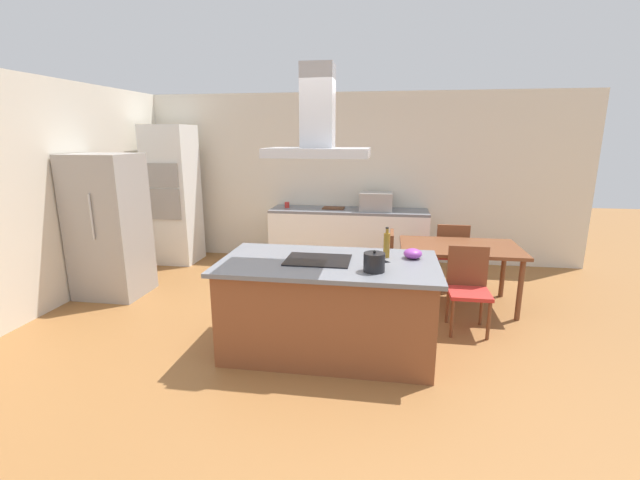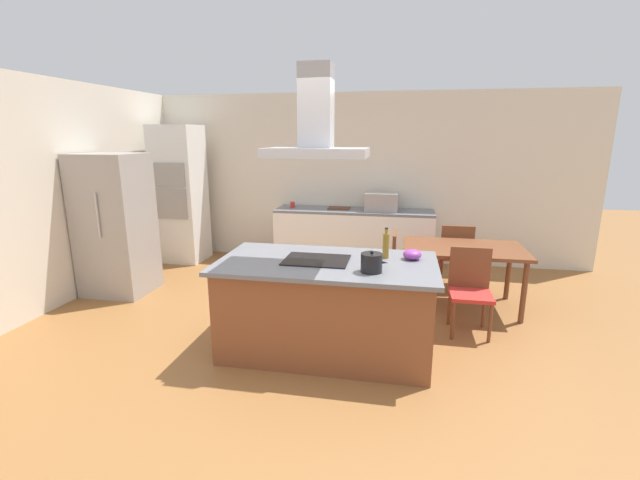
{
  "view_description": "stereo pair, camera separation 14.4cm",
  "coord_description": "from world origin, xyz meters",
  "views": [
    {
      "loc": [
        0.52,
        -3.79,
        2.04
      ],
      "look_at": [
        -0.14,
        0.4,
        1.0
      ],
      "focal_mm": 24.06,
      "sensor_mm": 36.0,
      "label": 1
    },
    {
      "loc": [
        0.66,
        -3.76,
        2.04
      ],
      "look_at": [
        -0.14,
        0.4,
        1.0
      ],
      "focal_mm": 24.06,
      "sensor_mm": 36.0,
      "label": 2
    }
  ],
  "objects": [
    {
      "name": "back_counter",
      "position": [
        -0.07,
        2.88,
        0.45
      ],
      "size": [
        2.48,
        0.62,
        0.9
      ],
      "color": "white",
      "rests_on": "ground"
    },
    {
      "name": "coffee_mug_red",
      "position": [
        -1.08,
        2.91,
        0.95
      ],
      "size": [
        0.08,
        0.08,
        0.09
      ],
      "primitive_type": "cylinder",
      "color": "red",
      "rests_on": "back_counter"
    },
    {
      "name": "olive_oil_bottle",
      "position": [
        0.53,
        0.21,
        1.03
      ],
      "size": [
        0.06,
        0.06,
        0.3
      ],
      "color": "olive",
      "rests_on": "kitchen_island"
    },
    {
      "name": "wall_back",
      "position": [
        0.0,
        3.25,
        1.35
      ],
      "size": [
        7.2,
        0.1,
        2.7
      ],
      "primitive_type": "cube",
      "color": "beige",
      "rests_on": "ground"
    },
    {
      "name": "mixing_bowl",
      "position": [
        0.78,
        0.21,
        0.95
      ],
      "size": [
        0.17,
        0.17,
        0.1
      ],
      "primitive_type": "ellipsoid",
      "color": "purple",
      "rests_on": "kitchen_island"
    },
    {
      "name": "tea_kettle",
      "position": [
        0.43,
        -0.25,
        0.98
      ],
      "size": [
        0.24,
        0.19,
        0.19
      ],
      "color": "black",
      "rests_on": "kitchen_island"
    },
    {
      "name": "refrigerator",
      "position": [
        -2.98,
        1.08,
        0.91
      ],
      "size": [
        0.8,
        0.73,
        1.82
      ],
      "color": "#9E9993",
      "rests_on": "ground"
    },
    {
      "name": "chair_at_left_end",
      "position": [
        0.49,
        1.39,
        0.51
      ],
      "size": [
        0.42,
        0.42,
        0.89
      ],
      "color": "red",
      "rests_on": "ground"
    },
    {
      "name": "kitchen_island",
      "position": [
        0.0,
        0.0,
        0.45
      ],
      "size": [
        2.03,
        1.09,
        0.9
      ],
      "color": "brown",
      "rests_on": "ground"
    },
    {
      "name": "ground",
      "position": [
        0.0,
        1.5,
        0.0
      ],
      "size": [
        16.0,
        16.0,
        0.0
      ],
      "primitive_type": "plane",
      "color": "#936033"
    },
    {
      "name": "cooktop",
      "position": [
        -0.1,
        0.0,
        0.91
      ],
      "size": [
        0.6,
        0.44,
        0.01
      ],
      "primitive_type": "cube",
      "color": "black",
      "rests_on": "kitchen_island"
    },
    {
      "name": "wall_oven_stack",
      "position": [
        -2.9,
        2.65,
        1.1
      ],
      "size": [
        0.7,
        0.66,
        2.2
      ],
      "color": "white",
      "rests_on": "ground"
    },
    {
      "name": "range_hood",
      "position": [
        -0.1,
        0.0,
        2.1
      ],
      "size": [
        0.9,
        0.55,
        0.78
      ],
      "color": "#ADADB2"
    },
    {
      "name": "cutting_board",
      "position": [
        -0.32,
        2.93,
        0.91
      ],
      "size": [
        0.34,
        0.24,
        0.02
      ],
      "primitive_type": "cube",
      "color": "#59331E",
      "rests_on": "back_counter"
    },
    {
      "name": "dining_table",
      "position": [
        1.41,
        1.39,
        0.67
      ],
      "size": [
        1.4,
        0.9,
        0.75
      ],
      "color": "brown",
      "rests_on": "ground"
    },
    {
      "name": "countertop_microwave",
      "position": [
        0.35,
        2.88,
        1.04
      ],
      "size": [
        0.5,
        0.38,
        0.28
      ],
      "primitive_type": "cube",
      "color": "#9E9993",
      "rests_on": "back_counter"
    },
    {
      "name": "chair_facing_island",
      "position": [
        1.41,
        0.72,
        0.51
      ],
      "size": [
        0.42,
        0.42,
        0.89
      ],
      "color": "red",
      "rests_on": "ground"
    },
    {
      "name": "wall_left",
      "position": [
        -3.45,
        1.0,
        1.35
      ],
      "size": [
        0.1,
        8.8,
        2.7
      ],
      "primitive_type": "cube",
      "color": "beige",
      "rests_on": "ground"
    },
    {
      "name": "chair_facing_back_wall",
      "position": [
        1.41,
        2.05,
        0.51
      ],
      "size": [
        0.42,
        0.42,
        0.89
      ],
      "color": "red",
      "rests_on": "ground"
    }
  ]
}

